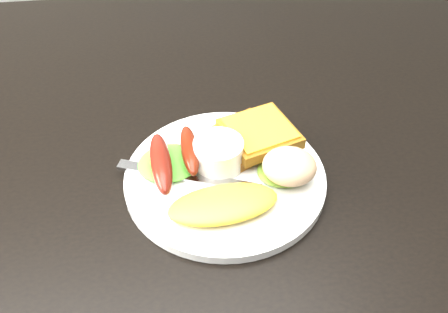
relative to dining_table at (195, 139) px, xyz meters
The scene contains 13 objects.
dining_table is the anchor object (origin of this frame).
dining_chair 0.96m from the dining_table, 83.34° to the left, with size 0.43×0.43×0.05m, color tan.
plate 0.11m from the dining_table, 74.61° to the right, with size 0.24×0.24×0.01m, color white.
lettuce_left 0.10m from the dining_table, 114.41° to the right, with size 0.07×0.07×0.01m, color green.
lettuce_right 0.15m from the dining_table, 47.77° to the right, with size 0.07×0.06×0.01m, color olive.
omelette 0.17m from the dining_table, 82.93° to the right, with size 0.12×0.06×0.02m, color yellow.
sausage_a 0.12m from the dining_table, 115.06° to the right, with size 0.02×0.10×0.02m, color maroon.
sausage_b 0.09m from the dining_table, 97.56° to the right, with size 0.02×0.09×0.02m, color #621F0A.
ramekin 0.10m from the dining_table, 75.07° to the right, with size 0.06×0.06×0.03m, color white.
toast_a 0.09m from the dining_table, 39.58° to the right, with size 0.08×0.08×0.01m, color #955D1B.
toast_b 0.11m from the dining_table, 36.91° to the right, with size 0.08×0.08×0.01m, color #97671C.
potato_salad 0.17m from the dining_table, 50.83° to the right, with size 0.06×0.06×0.03m, color beige.
fork 0.11m from the dining_table, 98.05° to the right, with size 0.17×0.01×0.00m, color #ADAFB7.
Camera 1 is at (-0.03, -0.54, 1.20)m, focal length 42.00 mm.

